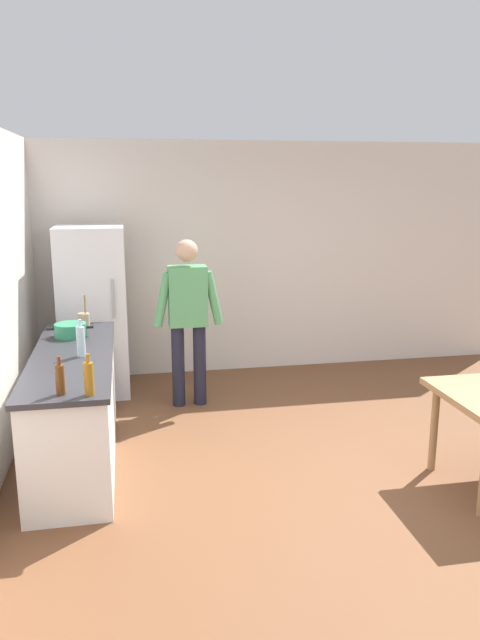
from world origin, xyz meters
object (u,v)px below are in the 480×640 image
Objects in this scene: utensil_jar at (84,320)px; bottle_oil_amber at (89,378)px; refrigerator at (93,312)px; person at (188,312)px; bottle_beer_brown at (60,379)px; cooking_pot at (71,330)px; bottle_water_clear at (81,341)px.

bottle_oil_amber is at bearing -85.77° from utensil_jar.
person is at bearing -30.23° from refrigerator.
refrigerator reaches higher than bottle_beer_brown.
cooking_pot is 1.25× the size of utensil_jar.
cooking_pot is (-1.10, -0.47, -0.02)m from person.
bottle_oil_amber is at bearing -13.97° from bottle_beer_brown.
person is (0.95, -0.55, 0.08)m from refrigerator.
refrigerator is 6.43× the size of bottle_oil_amber.
utensil_jar is 1.89m from bottle_oil_amber.
person is 5.67× the size of bottle_water_clear.
bottle_beer_brown is (-0.10, -2.55, 0.11)m from refrigerator.
cooking_pot is 1.33× the size of bottle_water_clear.
cooking_pot is 1.53m from bottle_beer_brown.
utensil_jar is (-1.00, -0.16, 0.00)m from person.
person reaches higher than bottle_oil_amber.
utensil_jar is at bearing 91.97° from bottle_water_clear.
refrigerator is at bearing 85.91° from utensil_jar.
bottle_beer_brown is at bearing -117.66° from person.
bottle_beer_brown is (0.05, -1.53, 0.05)m from cooking_pot.
bottle_oil_amber is (0.24, -1.57, 0.06)m from cooking_pot.
refrigerator is 1.06× the size of person.
refrigerator is 1.10m from person.
utensil_jar is at bearing -94.09° from refrigerator.
person is at bearing 49.23° from bottle_water_clear.
refrigerator is at bearing 149.77° from person.
bottle_oil_amber is (0.11, -0.92, -0.01)m from bottle_water_clear.
refrigerator is at bearing 91.95° from bottle_oil_amber.
bottle_beer_brown is 0.87× the size of bottle_water_clear.
cooking_pot is (-0.15, -1.02, 0.06)m from refrigerator.
bottle_water_clear is at bearing 96.57° from bottle_oil_amber.
utensil_jar is (-0.05, -0.71, 0.08)m from refrigerator.
bottle_water_clear is (0.03, -0.96, 0.05)m from utensil_jar.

